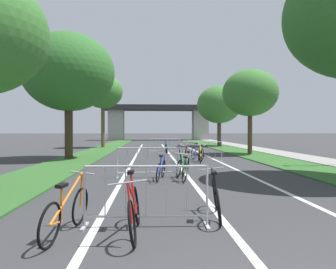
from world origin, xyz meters
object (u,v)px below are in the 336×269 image
bicycle_white_4 (186,149)px  bicycle_red_7 (134,211)px  tree_left_pine_near (68,73)px  bicycle_yellow_5 (200,155)px  crowd_barrier_second (148,163)px  crowd_barrier_nearest (146,197)px  bicycle_blue_10 (197,153)px  tree_right_cypress_far (219,105)px  bicycle_blue_0 (161,169)px  bicycle_orange_6 (67,212)px  crowd_barrier_fourth (165,146)px  tree_right_oak_near (250,93)px  crowd_barrier_third (202,151)px  bicycle_purple_3 (180,155)px  bicycle_silver_2 (186,166)px  bicycle_teal_8 (166,148)px  bicycle_black_1 (216,197)px  tree_left_pine_far (103,92)px  bicycle_green_9 (182,169)px

bicycle_white_4 → bicycle_red_7: bearing=-91.4°
tree_left_pine_near → bicycle_yellow_5: size_ratio=4.36×
tree_left_pine_near → crowd_barrier_second: (4.48, -6.93, -4.35)m
crowd_barrier_nearest → bicycle_blue_10: 11.66m
bicycle_yellow_5 → bicycle_blue_10: 1.03m
tree_right_cypress_far → bicycle_blue_0: 22.02m
bicycle_yellow_5 → bicycle_red_7: size_ratio=0.94×
bicycle_orange_6 → bicycle_blue_10: size_ratio=1.00×
crowd_barrier_nearest → tree_left_pine_near: bearing=110.0°
crowd_barrier_fourth → bicycle_white_4: size_ratio=1.32×
tree_right_oak_near → crowd_barrier_third: tree_right_oak_near is taller
bicycle_red_7 → bicycle_blue_10: 12.07m
bicycle_blue_10 → bicycle_white_4: bearing=-102.2°
crowd_barrier_nearest → bicycle_purple_3: crowd_barrier_nearest is taller
bicycle_silver_2 → bicycle_blue_10: bicycle_blue_10 is taller
bicycle_purple_3 → bicycle_red_7: 11.05m
tree_left_pine_near → crowd_barrier_third: size_ratio=3.27×
tree_right_cypress_far → crowd_barrier_fourth: size_ratio=2.84×
crowd_barrier_fourth → crowd_barrier_third: bearing=-72.4°
crowd_barrier_second → bicycle_yellow_5: (2.62, 4.89, -0.15)m
tree_left_pine_near → bicycle_red_7: bearing=-71.3°
bicycle_white_4 → bicycle_silver_2: bearing=-88.5°
bicycle_silver_2 → bicycle_purple_3: (0.24, 4.58, 0.02)m
bicycle_blue_0 → bicycle_orange_6: size_ratio=0.95×
bicycle_teal_8 → bicycle_blue_0: bearing=92.3°
crowd_barrier_nearest → bicycle_yellow_5: crowd_barrier_nearest is taller
bicycle_black_1 → bicycle_silver_2: (0.06, 5.44, -0.03)m
bicycle_white_4 → crowd_barrier_nearest: bearing=-90.9°
bicycle_black_1 → bicycle_red_7: bearing=-140.7°
tree_left_pine_far → bicycle_teal_8: (5.47, -7.58, -4.78)m
bicycle_silver_2 → bicycle_yellow_5: size_ratio=1.03×
bicycle_orange_6 → bicycle_teal_8: bicycle_orange_6 is taller
tree_left_pine_near → bicycle_yellow_5: bearing=-16.0°
tree_left_pine_near → bicycle_silver_2: tree_left_pine_near is taller
crowd_barrier_nearest → bicycle_blue_0: crowd_barrier_nearest is taller
bicycle_purple_3 → bicycle_white_4: (0.92, 5.31, -0.02)m
tree_right_cypress_far → bicycle_teal_8: size_ratio=3.42×
crowd_barrier_third → bicycle_silver_2: size_ratio=1.30×
bicycle_orange_6 → bicycle_blue_10: 12.35m
bicycle_black_1 → bicycle_blue_10: (1.30, 10.85, 0.01)m
crowd_barrier_third → bicycle_teal_8: size_ratio=1.21×
bicycle_black_1 → bicycle_teal_8: (-0.14, 15.47, 0.01)m
bicycle_green_9 → bicycle_red_7: bearing=-109.2°
bicycle_silver_2 → bicycle_blue_10: size_ratio=0.95×
tree_right_cypress_far → bicycle_white_4: (-4.49, -9.75, -3.86)m
bicycle_orange_6 → tree_left_pine_far: bearing=106.6°
crowd_barrier_nearest → bicycle_blue_0: bearing=85.0°
bicycle_blue_0 → bicycle_yellow_5: 5.83m
crowd_barrier_third → bicycle_red_7: size_ratio=1.25×
bicycle_purple_3 → bicycle_white_4: bearing=-95.2°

